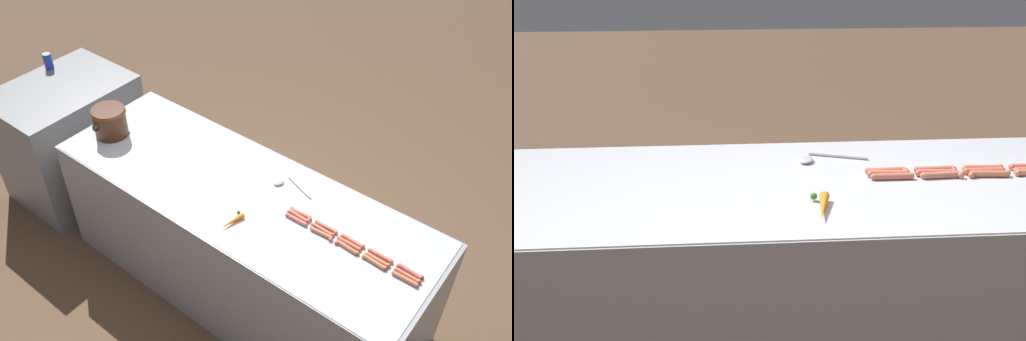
# 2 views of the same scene
# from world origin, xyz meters

# --- Properties ---
(ground_plane) EXTENTS (20.00, 20.00, 0.00)m
(ground_plane) POSITION_xyz_m (0.00, 0.00, 0.00)
(ground_plane) COLOR brown
(griddle_counter) EXTENTS (0.87, 2.49, 0.91)m
(griddle_counter) POSITION_xyz_m (0.00, 0.00, 0.46)
(griddle_counter) COLOR #9EA0A5
(griddle_counter) RESTS_ON ground_plane
(back_cabinet) EXTENTS (0.99, 0.72, 0.96)m
(back_cabinet) POSITION_xyz_m (-0.01, 1.77, 0.48)
(back_cabinet) COLOR gray
(back_cabinet) RESTS_ON ground_plane
(hot_dog_0) EXTENTS (0.02, 0.15, 0.02)m
(hot_dog_0) POSITION_xyz_m (-0.00, -1.08, 0.92)
(hot_dog_0) COLOR #D27254
(hot_dog_0) RESTS_ON griddle_counter
(hot_dog_1) EXTENTS (0.03, 0.15, 0.02)m
(hot_dog_1) POSITION_xyz_m (-0.00, -0.91, 0.92)
(hot_dog_1) COLOR #CA724D
(hot_dog_1) RESTS_ON griddle_counter
(hot_dog_2) EXTENTS (0.03, 0.15, 0.02)m
(hot_dog_2) POSITION_xyz_m (-0.00, -0.74, 0.92)
(hot_dog_2) COLOR #CA6F4D
(hot_dog_2) RESTS_ON griddle_counter
(hot_dog_3) EXTENTS (0.03, 0.15, 0.02)m
(hot_dog_3) POSITION_xyz_m (-0.00, -0.58, 0.92)
(hot_dog_3) COLOR #C96B53
(hot_dog_3) RESTS_ON griddle_counter
(hot_dog_4) EXTENTS (0.02, 0.15, 0.02)m
(hot_dog_4) POSITION_xyz_m (-0.00, -0.41, 0.92)
(hot_dog_4) COLOR #CA6556
(hot_dog_4) RESTS_ON griddle_counter
(hot_dog_5) EXTENTS (0.03, 0.15, 0.02)m
(hot_dog_5) POSITION_xyz_m (0.03, -1.08, 0.92)
(hot_dog_5) COLOR #CB6650
(hot_dog_5) RESTS_ON griddle_counter
(hot_dog_6) EXTENTS (0.03, 0.15, 0.02)m
(hot_dog_6) POSITION_xyz_m (0.03, -0.91, 0.92)
(hot_dog_6) COLOR #CA6F4D
(hot_dog_6) RESTS_ON griddle_counter
(hot_dog_7) EXTENTS (0.02, 0.15, 0.02)m
(hot_dog_7) POSITION_xyz_m (0.03, -0.74, 0.92)
(hot_dog_7) COLOR #D66652
(hot_dog_7) RESTS_ON griddle_counter
(hot_dog_8) EXTENTS (0.03, 0.15, 0.02)m
(hot_dog_8) POSITION_xyz_m (0.03, -0.57, 0.92)
(hot_dog_8) COLOR #CD6754
(hot_dog_8) RESTS_ON griddle_counter
(hot_dog_9) EXTENTS (0.03, 0.15, 0.02)m
(hot_dog_9) POSITION_xyz_m (0.03, -0.40, 0.92)
(hot_dog_9) COLOR #CB7054
(hot_dog_9) RESTS_ON griddle_counter
(hot_dog_10) EXTENTS (0.03, 0.15, 0.02)m
(hot_dog_10) POSITION_xyz_m (0.06, -1.08, 0.92)
(hot_dog_10) COLOR #D56651
(hot_dog_10) RESTS_ON griddle_counter
(hot_dog_11) EXTENTS (0.02, 0.15, 0.02)m
(hot_dog_11) POSITION_xyz_m (0.06, -0.91, 0.92)
(hot_dog_11) COLOR #D86454
(hot_dog_11) RESTS_ON griddle_counter
(hot_dog_12) EXTENTS (0.03, 0.15, 0.02)m
(hot_dog_12) POSITION_xyz_m (0.06, -0.74, 0.92)
(hot_dog_12) COLOR #D06B51
(hot_dog_12) RESTS_ON griddle_counter
(hot_dog_13) EXTENTS (0.03, 0.15, 0.02)m
(hot_dog_13) POSITION_xyz_m (0.06, -0.57, 0.92)
(hot_dog_13) COLOR #CA6A53
(hot_dog_13) RESTS_ON griddle_counter
(hot_dog_14) EXTENTS (0.03, 0.15, 0.02)m
(hot_dog_14) POSITION_xyz_m (0.06, -0.40, 0.92)
(hot_dog_14) COLOR #D86654
(hot_dog_14) RESTS_ON griddle_counter
(bean_pot) EXTENTS (0.28, 0.23, 0.20)m
(bean_pot) POSITION_xyz_m (-0.10, 1.05, 1.02)
(bean_pot) COLOR #472616
(bean_pot) RESTS_ON griddle_counter
(serving_spoon) EXTENTS (0.13, 0.27, 0.02)m
(serving_spoon) POSITION_xyz_m (0.21, -0.18, 0.92)
(serving_spoon) COLOR #B7B7BC
(serving_spoon) RESTS_ON griddle_counter
(carrot) EXTENTS (0.18, 0.07, 0.03)m
(carrot) POSITION_xyz_m (-0.24, -0.13, 0.93)
(carrot) COLOR orange
(carrot) RESTS_ON griddle_counter
(soda_can) EXTENTS (0.07, 0.07, 0.13)m
(soda_can) POSITION_xyz_m (0.12, 2.05, 1.02)
(soda_can) COLOR #1938B2
(soda_can) RESTS_ON back_cabinet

